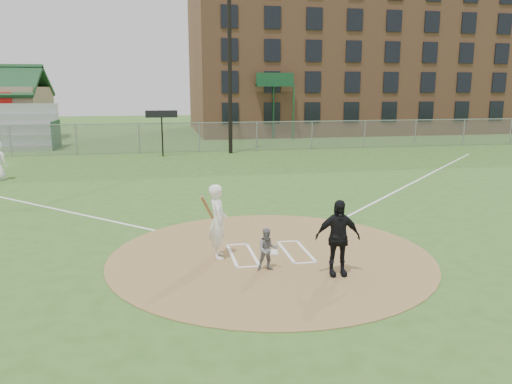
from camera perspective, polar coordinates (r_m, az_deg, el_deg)
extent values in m
plane|color=#325D20|center=(13.16, 1.70, -7.31)|extent=(140.00, 140.00, 0.00)
cylinder|color=olive|center=(13.16, 1.70, -7.26)|extent=(8.40, 8.40, 0.02)
cube|color=silver|center=(13.34, 1.62, -6.89)|extent=(0.46, 0.46, 0.03)
cube|color=white|center=(24.57, 17.72, 1.15)|extent=(17.04, 17.04, 0.01)
cube|color=white|center=(22.44, -26.99, -0.56)|extent=(17.04, 17.04, 0.01)
imported|color=slate|center=(11.97, 1.33, -6.57)|extent=(0.51, 0.40, 1.03)
imported|color=black|center=(11.71, 9.31, -5.17)|extent=(1.09, 0.54, 1.80)
cube|color=white|center=(13.12, -2.75, -7.26)|extent=(0.08, 1.80, 0.01)
cube|color=white|center=(13.21, -0.37, -7.12)|extent=(0.08, 1.80, 0.01)
cube|color=white|center=(14.01, -2.15, -6.01)|extent=(0.62, 0.08, 0.01)
cube|color=white|center=(12.33, -0.82, -8.53)|extent=(0.62, 0.08, 0.01)
cube|color=white|center=(13.54, 5.71, -6.70)|extent=(0.08, 1.80, 0.01)
cube|color=white|center=(13.40, 3.44, -6.87)|extent=(0.08, 1.80, 0.01)
cube|color=white|center=(14.29, 3.59, -5.66)|extent=(0.62, 0.08, 0.01)
cube|color=white|center=(12.65, 5.67, -8.05)|extent=(0.62, 0.08, 0.01)
imported|color=white|center=(12.75, -4.38, -3.37)|extent=(0.48, 0.71, 1.92)
cylinder|color=#906039|center=(12.22, -5.59, -1.79)|extent=(0.39, 0.54, 0.70)
cube|color=slate|center=(34.40, -6.49, 6.21)|extent=(56.00, 0.03, 2.00)
cube|color=gray|center=(34.32, -6.53, 7.87)|extent=(56.00, 0.06, 0.06)
cube|color=gray|center=(34.40, -6.49, 6.21)|extent=(56.08, 0.08, 2.00)
cube|color=#194728|center=(39.14, -21.86, 6.12)|extent=(0.08, 3.20, 2.00)
cube|color=#975E41|center=(53.62, 9.72, 15.06)|extent=(30.00, 16.00, 15.00)
cube|color=black|center=(46.13, 13.25, 15.35)|extent=(26.60, 0.10, 12.20)
cube|color=#194728|center=(42.60, 2.18, 12.06)|extent=(3.20, 1.00, 0.15)
cube|color=#194728|center=(43.14, 2.00, 9.06)|extent=(0.12, 0.12, 4.50)
cube|color=#194728|center=(42.59, 4.28, 9.00)|extent=(0.12, 0.12, 4.50)
cube|color=#194728|center=(42.61, 2.18, 12.80)|extent=(3.20, 0.08, 1.00)
cylinder|color=black|center=(33.51, -3.03, 14.68)|extent=(0.26, 0.26, 12.00)
cylinder|color=black|center=(32.47, -10.66, 6.29)|extent=(0.10, 0.10, 2.60)
cube|color=black|center=(32.37, -10.76, 8.75)|extent=(2.00, 0.10, 0.45)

